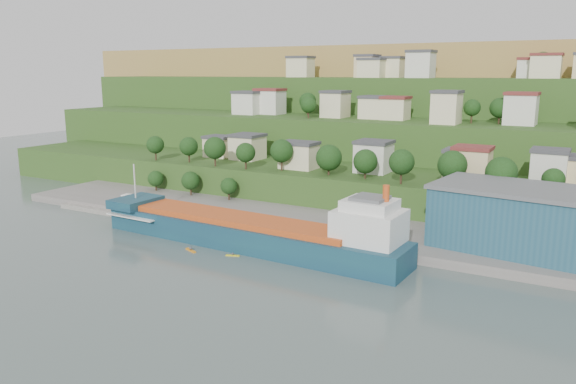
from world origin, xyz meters
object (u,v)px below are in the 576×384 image
Objects in this scene: kayak_orange at (191,250)px; cargo_ship_near at (256,234)px; caravan at (133,200)px; warehouse at (514,217)px.

cargo_ship_near is at bearing 61.46° from kayak_orange.
cargo_ship_near is 50.00m from caravan.
warehouse reaches higher than kayak_orange.
caravan is at bearing -168.69° from warehouse.
warehouse reaches higher than caravan.
kayak_orange is (-59.73, -28.47, -8.17)m from warehouse.
warehouse is at bearing 24.76° from cargo_ship_near.
caravan is (-97.10, -6.85, -5.84)m from warehouse.
cargo_ship_near is 52.96m from warehouse.
cargo_ship_near is 20.86× the size of kayak_orange.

